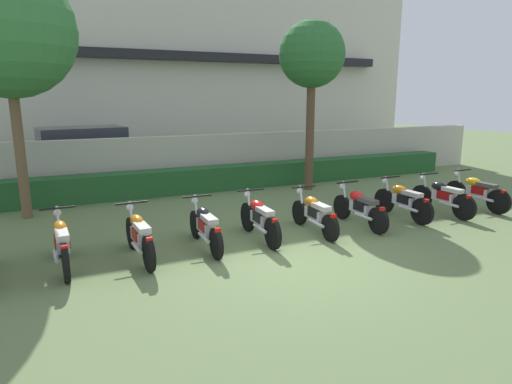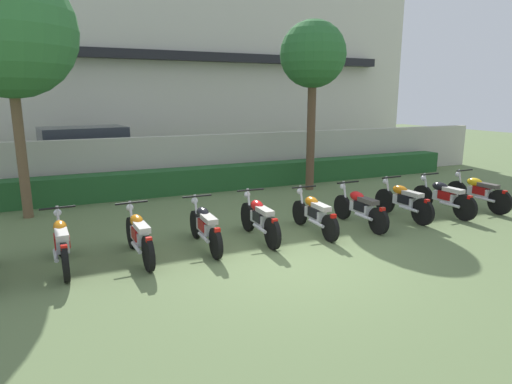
# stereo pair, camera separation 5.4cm
# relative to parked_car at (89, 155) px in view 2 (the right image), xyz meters

# --- Properties ---
(ground) EXTENTS (60.00, 60.00, 0.00)m
(ground) POSITION_rel_parked_car_xyz_m (2.74, -9.50, -0.94)
(ground) COLOR #607547
(building) EXTENTS (25.81, 6.50, 8.51)m
(building) POSITION_rel_parked_car_xyz_m (2.74, 5.42, 3.32)
(building) COLOR beige
(building) RESTS_ON ground
(compound_wall) EXTENTS (24.52, 0.30, 1.69)m
(compound_wall) POSITION_rel_parked_car_xyz_m (2.74, -2.41, -0.09)
(compound_wall) COLOR #BCB7A8
(compound_wall) RESTS_ON ground
(hedge_row) EXTENTS (19.62, 0.70, 0.75)m
(hedge_row) POSITION_rel_parked_car_xyz_m (2.74, -3.11, -0.56)
(hedge_row) COLOR #235628
(hedge_row) RESTS_ON ground
(parked_car) EXTENTS (4.71, 2.58, 1.89)m
(parked_car) POSITION_rel_parked_car_xyz_m (0.00, 0.00, 0.00)
(parked_car) COLOR silver
(parked_car) RESTS_ON ground
(tree_near_inspector) EXTENTS (3.05, 3.05, 5.89)m
(tree_near_inspector) POSITION_rel_parked_car_xyz_m (-1.76, -4.28, 3.41)
(tree_near_inspector) COLOR brown
(tree_near_inspector) RESTS_ON ground
(tree_far_side) EXTENTS (1.99, 1.99, 5.13)m
(tree_far_side) POSITION_rel_parked_car_xyz_m (6.24, -4.27, 3.13)
(tree_far_side) COLOR brown
(tree_far_side) RESTS_ON ground
(motorcycle_in_row_2) EXTENTS (0.60, 1.93, 0.97)m
(motorcycle_in_row_2) POSITION_rel_parked_car_xyz_m (-1.03, -8.12, -0.48)
(motorcycle_in_row_2) COLOR black
(motorcycle_in_row_2) RESTS_ON ground
(motorcycle_in_row_3) EXTENTS (0.60, 1.92, 0.97)m
(motorcycle_in_row_3) POSITION_rel_parked_car_xyz_m (0.25, -8.24, -0.48)
(motorcycle_in_row_3) COLOR black
(motorcycle_in_row_3) RESTS_ON ground
(motorcycle_in_row_4) EXTENTS (0.60, 1.90, 0.95)m
(motorcycle_in_row_4) POSITION_rel_parked_car_xyz_m (1.53, -8.15, -0.50)
(motorcycle_in_row_4) COLOR black
(motorcycle_in_row_4) RESTS_ON ground
(motorcycle_in_row_5) EXTENTS (0.60, 1.92, 0.97)m
(motorcycle_in_row_5) POSITION_rel_parked_car_xyz_m (2.70, -8.14, -0.48)
(motorcycle_in_row_5) COLOR black
(motorcycle_in_row_5) RESTS_ON ground
(motorcycle_in_row_6) EXTENTS (0.60, 1.88, 0.94)m
(motorcycle_in_row_6) POSITION_rel_parked_car_xyz_m (3.98, -8.21, -0.50)
(motorcycle_in_row_6) COLOR black
(motorcycle_in_row_6) RESTS_ON ground
(motorcycle_in_row_7) EXTENTS (0.60, 1.90, 0.95)m
(motorcycle_in_row_7) POSITION_rel_parked_car_xyz_m (5.17, -8.22, -0.49)
(motorcycle_in_row_7) COLOR black
(motorcycle_in_row_7) RESTS_ON ground
(motorcycle_in_row_8) EXTENTS (0.60, 1.84, 0.97)m
(motorcycle_in_row_8) POSITION_rel_parked_car_xyz_m (6.51, -8.15, -0.48)
(motorcycle_in_row_8) COLOR black
(motorcycle_in_row_8) RESTS_ON ground
(motorcycle_in_row_9) EXTENTS (0.60, 1.91, 0.97)m
(motorcycle_in_row_9) POSITION_rel_parked_car_xyz_m (7.71, -8.25, -0.48)
(motorcycle_in_row_9) COLOR black
(motorcycle_in_row_9) RESTS_ON ground
(motorcycle_in_row_10) EXTENTS (0.60, 1.92, 0.97)m
(motorcycle_in_row_10) POSITION_rel_parked_car_xyz_m (8.97, -8.22, -0.48)
(motorcycle_in_row_10) COLOR black
(motorcycle_in_row_10) RESTS_ON ground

